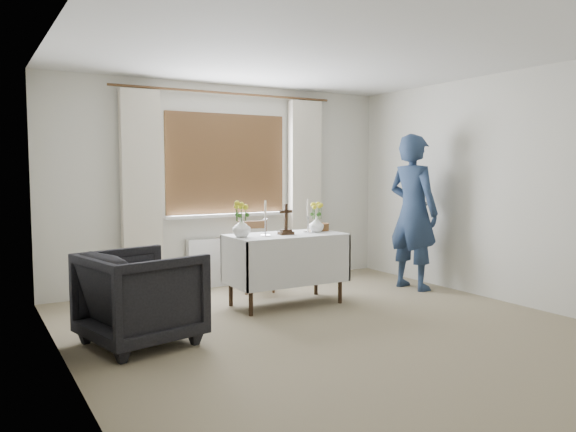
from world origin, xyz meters
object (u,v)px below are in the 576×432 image
object	(u,v)px
person	(413,212)
flower_vase_left	(242,227)
armchair	(141,297)
flower_vase_right	(316,224)
wooden_chair	(256,256)
altar_table	(286,269)
wooden_cross	(286,219)

from	to	relation	value
person	flower_vase_left	distance (m)	2.26
armchair	flower_vase_right	world-z (taller)	flower_vase_right
armchair	wooden_chair	bearing A→B (deg)	-65.55
wooden_chair	armchair	xyz separation A→B (m)	(-1.75, -1.34, -0.02)
altar_table	person	size ratio (longest dim) A/B	0.66
armchair	person	world-z (taller)	person
armchair	person	size ratio (longest dim) A/B	0.46
altar_table	wooden_cross	bearing A→B (deg)	-121.84
flower_vase_left	flower_vase_right	world-z (taller)	flower_vase_left
armchair	person	xyz separation A→B (m)	(3.46, 0.51, 0.54)
person	flower_vase_right	distance (m)	1.36
wooden_cross	flower_vase_left	distance (m)	0.51
altar_table	armchair	bearing A→B (deg)	-161.49
wooden_cross	flower_vase_left	bearing A→B (deg)	179.34
flower_vase_left	flower_vase_right	distance (m)	0.90
person	flower_vase_left	size ratio (longest dim) A/B	9.57
altar_table	flower_vase_left	size ratio (longest dim) A/B	6.34
altar_table	wooden_cross	xyz separation A→B (m)	(-0.02, -0.03, 0.54)
wooden_cross	flower_vase_right	distance (m)	0.41
armchair	wooden_cross	size ratio (longest dim) A/B	2.66
person	armchair	bearing A→B (deg)	89.81
wooden_chair	flower_vase_left	size ratio (longest dim) A/B	4.27
flower_vase_left	wooden_cross	bearing A→B (deg)	-4.68
wooden_chair	flower_vase_right	xyz separation A→B (m)	(0.35, -0.76, 0.43)
person	flower_vase_left	xyz separation A→B (m)	(-2.26, 0.08, -0.08)
armchair	flower_vase_left	xyz separation A→B (m)	(1.20, 0.59, 0.47)
altar_table	wooden_chair	size ratio (longest dim) A/B	1.49
flower_vase_left	altar_table	bearing A→B (deg)	-1.55
flower_vase_right	armchair	bearing A→B (deg)	-164.66
person	wooden_cross	bearing A→B (deg)	80.21
altar_table	flower_vase_right	xyz separation A→B (m)	(0.39, 0.00, 0.47)
wooden_cross	flower_vase_right	bearing A→B (deg)	8.13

